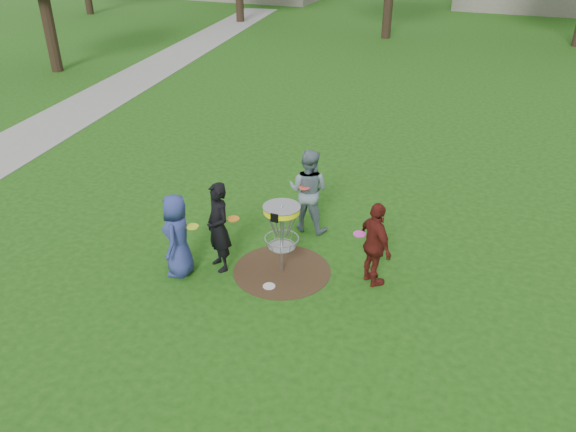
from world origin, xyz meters
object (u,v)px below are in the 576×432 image
at_px(player_black, 218,227).
at_px(player_maroon, 375,245).
at_px(disc_golf_basket, 282,223).
at_px(player_grey, 308,191).
at_px(player_blue, 177,235).

xyz_separation_m(player_black, player_maroon, (2.73, 0.56, -0.06)).
relative_size(player_maroon, disc_golf_basket, 1.14).
bearing_deg(player_grey, player_blue, 57.73).
bearing_deg(player_blue, player_black, 110.49).
bearing_deg(player_grey, disc_golf_basket, 95.19).
bearing_deg(player_maroon, player_black, 57.02).
xyz_separation_m(player_black, player_grey, (1.01, 1.95, 0.02)).
bearing_deg(player_blue, player_grey, 131.40).
bearing_deg(player_black, player_maroon, 49.18).
height_order(player_blue, player_black, player_black).
xyz_separation_m(player_blue, player_black, (0.60, 0.42, 0.07)).
bearing_deg(player_black, player_grey, 100.25).
relative_size(player_blue, player_maroon, 0.99).
relative_size(player_blue, player_grey, 0.89).
relative_size(player_blue, player_black, 0.92).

